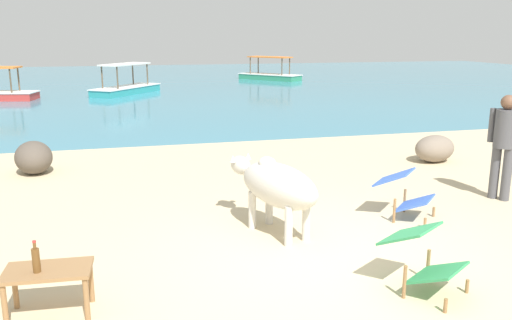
# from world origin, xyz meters

# --- Properties ---
(sand_beach) EXTENTS (18.00, 14.00, 0.04)m
(sand_beach) POSITION_xyz_m (0.00, 0.00, 0.02)
(sand_beach) COLOR #CCB78E
(sand_beach) RESTS_ON ground
(water_surface) EXTENTS (60.00, 36.00, 0.03)m
(water_surface) POSITION_xyz_m (0.00, 22.00, 0.00)
(water_surface) COLOR teal
(water_surface) RESTS_ON ground
(cow) EXTENTS (0.98, 1.72, 0.97)m
(cow) POSITION_xyz_m (-0.32, 1.08, 0.68)
(cow) COLOR beige
(cow) RESTS_ON sand_beach
(low_bench_table) EXTENTS (0.79, 0.49, 0.45)m
(low_bench_table) POSITION_xyz_m (-2.89, -0.37, 0.41)
(low_bench_table) COLOR olive
(low_bench_table) RESTS_ON sand_beach
(bottle) EXTENTS (0.07, 0.07, 0.30)m
(bottle) POSITION_xyz_m (-2.97, -0.42, 0.61)
(bottle) COLOR brown
(bottle) RESTS_ON low_bench_table
(deck_chair_near) EXTENTS (0.92, 0.92, 0.68)m
(deck_chair_near) POSITION_xyz_m (1.56, 1.19, 0.42)
(deck_chair_near) COLOR olive
(deck_chair_near) RESTS_ON sand_beach
(deck_chair_far) EXTENTS (0.87, 0.93, 0.68)m
(deck_chair_far) POSITION_xyz_m (0.64, -0.80, 0.42)
(deck_chair_far) COLOR olive
(deck_chair_far) RESTS_ON sand_beach
(person_standing) EXTENTS (0.32, 0.45, 1.62)m
(person_standing) POSITION_xyz_m (3.44, 1.60, 0.99)
(person_standing) COLOR #4C4C51
(person_standing) RESTS_ON sand_beach
(shore_rock_large) EXTENTS (0.80, 0.97, 0.60)m
(shore_rock_large) POSITION_xyz_m (-3.77, 5.06, 0.34)
(shore_rock_large) COLOR brown
(shore_rock_large) RESTS_ON sand_beach
(shore_rock_medium) EXTENTS (1.02, 0.86, 0.54)m
(shore_rock_medium) POSITION_xyz_m (3.87, 4.04, 0.31)
(shore_rock_medium) COLOR gray
(shore_rock_medium) RESTS_ON sand_beach
(boat_green) EXTENTS (3.22, 3.57, 1.29)m
(boat_green) POSITION_xyz_m (6.08, 23.95, 0.29)
(boat_green) COLOR #338E66
(boat_green) RESTS_ON water_surface
(boat_teal) EXTENTS (3.13, 3.63, 1.29)m
(boat_teal) POSITION_xyz_m (-1.90, 18.56, 0.29)
(boat_teal) COLOR teal
(boat_teal) RESTS_ON water_surface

